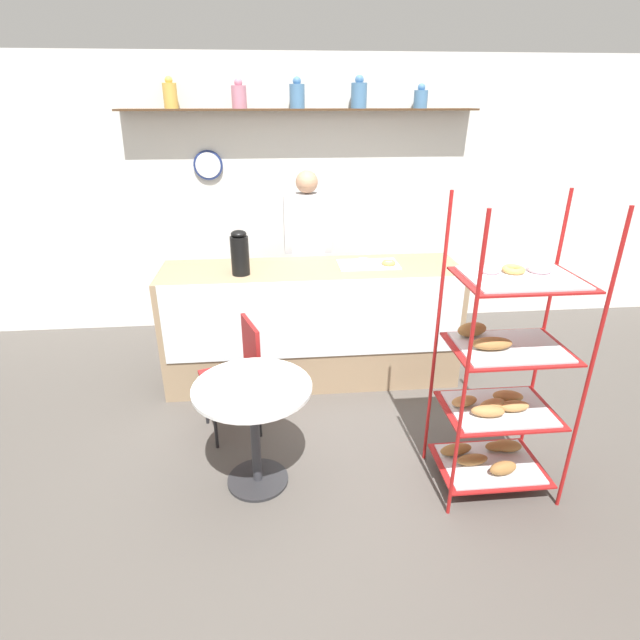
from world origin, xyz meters
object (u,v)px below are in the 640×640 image
object	(u,v)px
person_worker	(308,258)
donut_tray_counter	(370,263)
coffee_carafe	(240,253)
pastry_rack	(499,385)
cafe_table	(254,411)
cafe_chair	(240,367)

from	to	relation	value
person_worker	donut_tray_counter	xyz separation A→B (m)	(0.49, -0.52, 0.09)
person_worker	coffee_carafe	distance (m)	0.90
donut_tray_counter	pastry_rack	bearing A→B (deg)	-70.46
cafe_table	donut_tray_counter	distance (m)	1.72
cafe_table	donut_tray_counter	world-z (taller)	donut_tray_counter
person_worker	coffee_carafe	size ratio (longest dim) A/B	4.88
pastry_rack	person_worker	xyz separation A→B (m)	(-1.01, 1.99, 0.22)
person_worker	cafe_table	xyz separation A→B (m)	(-0.47, -1.86, -0.40)
coffee_carafe	cafe_table	bearing A→B (deg)	-85.17
cafe_table	coffee_carafe	distance (m)	1.38
cafe_table	coffee_carafe	world-z (taller)	coffee_carafe
pastry_rack	donut_tray_counter	world-z (taller)	pastry_rack
person_worker	cafe_table	world-z (taller)	person_worker
cafe_chair	coffee_carafe	xyz separation A→B (m)	(0.01, 0.61, 0.67)
cafe_chair	coffee_carafe	size ratio (longest dim) A/B	2.42
cafe_table	cafe_chair	size ratio (longest dim) A/B	0.84
person_worker	cafe_chair	xyz separation A→B (m)	(-0.59, -1.26, -0.42)
pastry_rack	cafe_chair	bearing A→B (deg)	155.43
pastry_rack	cafe_table	distance (m)	1.50
pastry_rack	cafe_table	world-z (taller)	pastry_rack
cafe_chair	donut_tray_counter	size ratio (longest dim) A/B	1.71
pastry_rack	cafe_table	size ratio (longest dim) A/B	2.54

